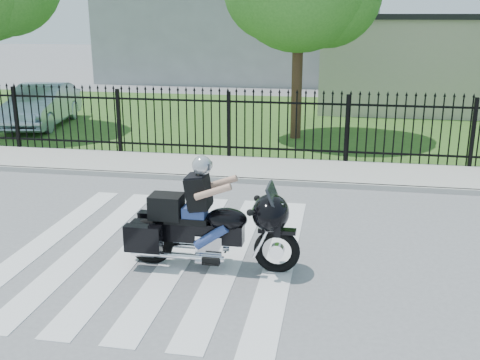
# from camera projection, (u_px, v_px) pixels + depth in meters

# --- Properties ---
(ground) EXTENTS (120.00, 120.00, 0.00)m
(ground) POSITION_uv_depth(u_px,v_px,m) (158.00, 251.00, 9.11)
(ground) COLOR slate
(ground) RESTS_ON ground
(crosswalk) EXTENTS (5.00, 5.50, 0.01)m
(crosswalk) POSITION_uv_depth(u_px,v_px,m) (158.00, 251.00, 9.11)
(crosswalk) COLOR silver
(crosswalk) RESTS_ON ground
(sidewalk) EXTENTS (40.00, 2.00, 0.12)m
(sidewalk) POSITION_uv_depth(u_px,v_px,m) (221.00, 168.00, 13.81)
(sidewalk) COLOR #ADAAA3
(sidewalk) RESTS_ON ground
(curb) EXTENTS (40.00, 0.12, 0.12)m
(curb) POSITION_uv_depth(u_px,v_px,m) (212.00, 179.00, 12.87)
(curb) COLOR #ADAAA3
(curb) RESTS_ON ground
(grass_strip) EXTENTS (40.00, 12.00, 0.02)m
(grass_strip) POSITION_uv_depth(u_px,v_px,m) (261.00, 119.00, 20.44)
(grass_strip) COLOR #2D541C
(grass_strip) RESTS_ON ground
(iron_fence) EXTENTS (26.00, 0.04, 1.80)m
(iron_fence) POSITION_uv_depth(u_px,v_px,m) (229.00, 126.00, 14.52)
(iron_fence) COLOR black
(iron_fence) RESTS_ON ground
(building_low) EXTENTS (10.00, 6.00, 3.50)m
(building_low) POSITION_uv_depth(u_px,v_px,m) (447.00, 64.00, 22.54)
(building_low) COLOR #BBB09C
(building_low) RESTS_ON ground
(building_low_roof) EXTENTS (10.20, 6.20, 0.20)m
(building_low_roof) POSITION_uv_depth(u_px,v_px,m) (452.00, 16.00, 22.02)
(building_low_roof) COLOR black
(building_low_roof) RESTS_ON building_low
(motorcycle_rider) EXTENTS (2.67, 0.79, 1.77)m
(motorcycle_rider) POSITION_uv_depth(u_px,v_px,m) (207.00, 221.00, 8.36)
(motorcycle_rider) COLOR black
(motorcycle_rider) RESTS_ON ground
(parked_car) EXTENTS (2.11, 4.43, 1.40)m
(parked_car) POSITION_uv_depth(u_px,v_px,m) (41.00, 105.00, 18.99)
(parked_car) COLOR #A0B8C9
(parked_car) RESTS_ON grass_strip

